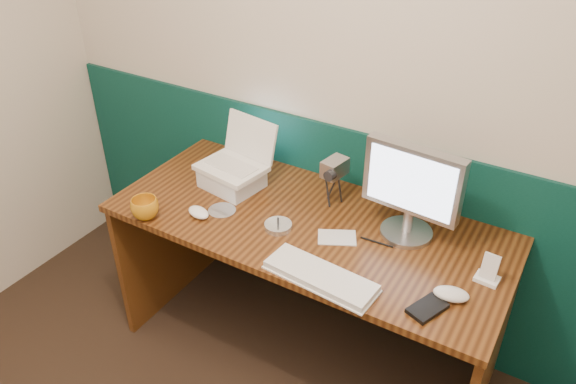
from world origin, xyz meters
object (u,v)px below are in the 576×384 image
Objects in this scene: monitor at (412,194)px; mug at (145,208)px; camcorder at (334,182)px; laptop at (230,147)px; keyboard at (321,277)px; desk at (306,291)px.

mug is (-0.94, -0.43, -0.14)m from monitor.
monitor is 0.36m from camcorder.
laptop is at bearing -170.52° from monitor.
monitor is 0.46m from keyboard.
keyboard is (-0.16, -0.40, -0.17)m from monitor.
desk is 0.52m from keyboard.
keyboard is (0.62, -0.34, -0.18)m from laptop.
keyboard is 0.78m from mug.
desk is at bearing 28.59° from mug.
monitor is at bearing 1.36° from camcorder.
camcorder is (-0.34, 0.05, -0.09)m from monitor.
laptop is 0.73× the size of monitor.
camcorder is at bearing 116.91° from keyboard.
laptop is 1.39× the size of camcorder.
keyboard is at bearing 2.20° from mug.
monitor reaches higher than keyboard.
keyboard is at bearing -57.92° from camcorder.
desk is 4.31× the size of monitor.
camcorder is (0.03, 0.17, 0.47)m from desk.
mug is at bearing -104.78° from laptop.
desk is 5.89× the size of laptop.
monitor is at bearing 24.63° from mug.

